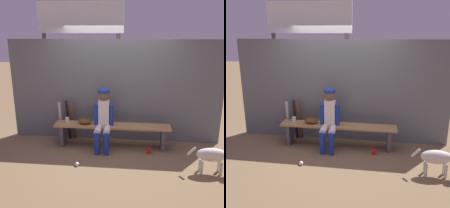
{
  "view_description": "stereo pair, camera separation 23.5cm",
  "coord_description": "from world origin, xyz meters",
  "views": [
    {
      "loc": [
        0.52,
        -4.89,
        2.34
      ],
      "look_at": [
        0.0,
        0.0,
        0.94
      ],
      "focal_mm": 40.32,
      "sensor_mm": 36.0,
      "label": 1
    },
    {
      "loc": [
        0.75,
        -4.86,
        2.34
      ],
      "look_at": [
        0.0,
        0.0,
        0.94
      ],
      "focal_mm": 40.32,
      "sensor_mm": 36.0,
      "label": 2
    }
  ],
  "objects": [
    {
      "name": "ground_plane",
      "position": [
        0.0,
        0.0,
        0.0
      ],
      "size": [
        30.0,
        30.0,
        0.0
      ],
      "primitive_type": "plane",
      "color": "brown"
    },
    {
      "name": "chainlink_fence",
      "position": [
        0.0,
        0.42,
        1.11
      ],
      "size": [
        4.61,
        0.03,
        2.22
      ],
      "primitive_type": "cube",
      "color": "#595E63",
      "rests_on": "ground_plane"
    },
    {
      "name": "dugout_bench",
      "position": [
        0.0,
        0.0,
        0.38
      ],
      "size": [
        2.42,
        0.36,
        0.49
      ],
      "color": "#AD7F4C",
      "rests_on": "ground_plane"
    },
    {
      "name": "player_seated",
      "position": [
        -0.17,
        -0.11,
        0.68
      ],
      "size": [
        0.41,
        0.55,
        1.24
      ],
      "color": "silver",
      "rests_on": "ground_plane"
    },
    {
      "name": "baseball_glove",
      "position": [
        -0.58,
        0.0,
        0.55
      ],
      "size": [
        0.28,
        0.2,
        0.12
      ],
      "primitive_type": "ellipsoid",
      "color": "#593819",
      "rests_on": "dugout_bench"
    },
    {
      "name": "bat_wood_dark",
      "position": [
        -0.9,
        0.28,
        0.43
      ],
      "size": [
        0.08,
        0.24,
        0.86
      ],
      "primitive_type": "cylinder",
      "rotation": [
        0.2,
        0.0,
        -0.07
      ],
      "color": "brown",
      "rests_on": "ground_plane"
    },
    {
      "name": "bat_aluminum_black",
      "position": [
        -1.01,
        0.27,
        0.46
      ],
      "size": [
        0.09,
        0.18,
        0.92
      ],
      "primitive_type": "cylinder",
      "rotation": [
        0.12,
        0.0,
        -0.18
      ],
      "color": "black",
      "rests_on": "ground_plane"
    },
    {
      "name": "bat_aluminum_silver",
      "position": [
        -1.18,
        0.25,
        0.44
      ],
      "size": [
        0.07,
        0.15,
        0.89
      ],
      "primitive_type": "cylinder",
      "rotation": [
        0.09,
        0.0,
        0.04
      ],
      "color": "#B7B7BC",
      "rests_on": "ground_plane"
    },
    {
      "name": "baseball",
      "position": [
        -0.55,
        -0.88,
        0.04
      ],
      "size": [
        0.07,
        0.07,
        0.07
      ],
      "primitive_type": "sphere",
      "color": "white",
      "rests_on": "ground_plane"
    },
    {
      "name": "cup_on_ground",
      "position": [
        0.76,
        -0.24,
        0.06
      ],
      "size": [
        0.08,
        0.08,
        0.11
      ],
      "primitive_type": "cylinder",
      "color": "red",
      "rests_on": "ground_plane"
    },
    {
      "name": "cup_on_bench",
      "position": [
        -0.96,
        0.04,
        0.55
      ],
      "size": [
        0.08,
        0.08,
        0.11
      ],
      "primitive_type": "cylinder",
      "color": "silver",
      "rests_on": "dugout_bench"
    },
    {
      "name": "scoreboard",
      "position": [
        -0.79,
        1.13,
        2.3
      ],
      "size": [
        2.3,
        0.27,
        3.28
      ],
      "color": "#3F3F42",
      "rests_on": "ground_plane"
    },
    {
      "name": "dog",
      "position": [
        1.86,
        -0.86,
        0.34
      ],
      "size": [
        0.84,
        0.2,
        0.49
      ],
      "color": "beige",
      "rests_on": "ground_plane"
    }
  ]
}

